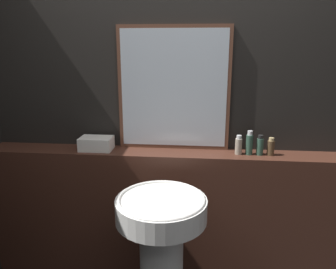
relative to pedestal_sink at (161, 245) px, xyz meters
name	(u,v)px	position (x,y,z in m)	size (l,w,h in m)	color
wall_back	(181,109)	(0.07, 0.65, 0.68)	(8.00, 0.06, 2.50)	black
vanity_counter	(179,215)	(0.07, 0.51, -0.08)	(2.76, 0.23, 0.97)	#422319
pedestal_sink	(161,245)	(0.00, 0.00, 0.00)	(0.52, 0.52, 0.87)	white
mirror	(174,89)	(0.02, 0.60, 0.83)	(0.78, 0.03, 0.86)	#563323
towel_stack	(96,144)	(-0.52, 0.51, 0.45)	(0.23, 0.15, 0.09)	silver
shampoo_bottle	(239,145)	(0.47, 0.51, 0.47)	(0.05, 0.05, 0.13)	gray
conditioner_bottle	(249,144)	(0.54, 0.51, 0.48)	(0.05, 0.05, 0.17)	#2D4C3D
lotion_bottle	(260,146)	(0.62, 0.51, 0.47)	(0.05, 0.05, 0.14)	#2D4C3D
body_wash_bottle	(271,147)	(0.69, 0.51, 0.46)	(0.05, 0.05, 0.12)	#4C3823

